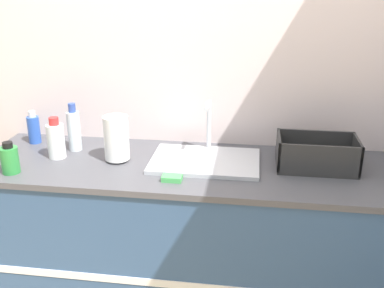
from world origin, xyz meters
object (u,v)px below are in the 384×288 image
object	(u,v)px
bottle_blue	(34,129)
paper_towel_roll	(116,138)
dish_rack	(316,157)
bottle_green	(10,159)
sink	(205,159)
bottle_clear	(74,130)
bottle_white_spray	(56,140)

from	to	relation	value
bottle_blue	paper_towel_roll	bearing A→B (deg)	-19.19
paper_towel_roll	dish_rack	bearing A→B (deg)	2.74
paper_towel_roll	bottle_blue	xyz separation A→B (m)	(-0.53, 0.18, -0.04)
paper_towel_roll	bottle_green	xyz separation A→B (m)	(-0.45, -0.21, -0.05)
bottle_blue	dish_rack	bearing A→B (deg)	-5.23
bottle_blue	sink	bearing A→B (deg)	-8.60
bottle_blue	bottle_green	size ratio (longest dim) A/B	1.19
sink	dish_rack	world-z (taller)	sink
bottle_blue	bottle_clear	size ratio (longest dim) A/B	0.71
bottle_blue	bottle_clear	distance (m)	0.28
sink	dish_rack	xyz separation A→B (m)	(0.53, 0.01, 0.04)
paper_towel_roll	bottle_green	size ratio (longest dim) A/B	1.51
sink	bottle_green	world-z (taller)	sink
dish_rack	bottle_green	xyz separation A→B (m)	(-1.42, -0.26, 0.01)
dish_rack	bottle_clear	world-z (taller)	bottle_clear
sink	bottle_white_spray	bearing A→B (deg)	-176.92
bottle_white_spray	bottle_clear	size ratio (longest dim) A/B	0.84
dish_rack	paper_towel_roll	bearing A→B (deg)	-177.26
paper_towel_roll	sink	bearing A→B (deg)	4.92
bottle_green	paper_towel_roll	bearing A→B (deg)	24.90
bottle_white_spray	bottle_green	xyz separation A→B (m)	(-0.14, -0.21, -0.03)
dish_rack	bottle_clear	bearing A→B (deg)	177.03
bottle_clear	sink	bearing A→B (deg)	-5.95
paper_towel_roll	dish_rack	size ratio (longest dim) A/B	0.61
sink	paper_towel_roll	xyz separation A→B (m)	(-0.44, -0.04, 0.10)
sink	bottle_white_spray	world-z (taller)	sink
dish_rack	bottle_green	world-z (taller)	dish_rack
dish_rack	bottle_blue	xyz separation A→B (m)	(-1.50, 0.14, 0.02)
paper_towel_roll	bottle_blue	distance (m)	0.56
bottle_green	bottle_blue	bearing A→B (deg)	100.68
dish_rack	bottle_white_spray	bearing A→B (deg)	-177.80
bottle_white_spray	bottle_green	world-z (taller)	bottle_white_spray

